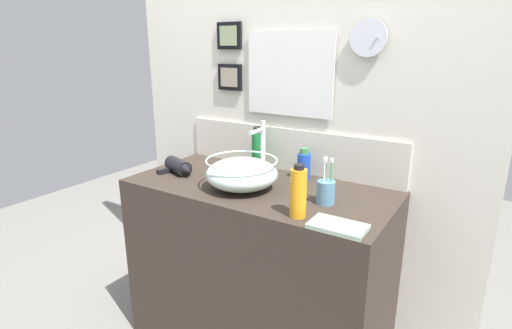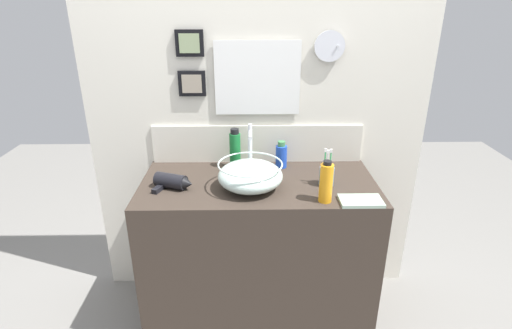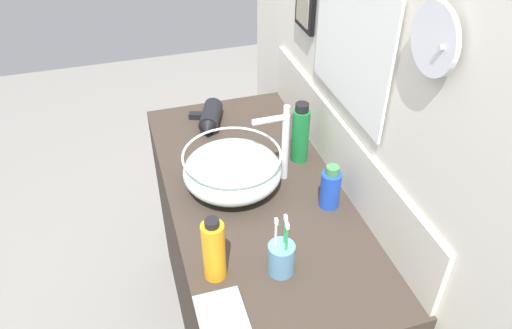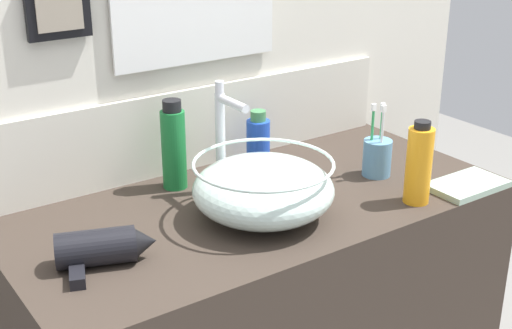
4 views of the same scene
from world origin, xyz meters
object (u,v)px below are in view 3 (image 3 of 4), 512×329
(faucet, at_px, (282,139))
(hair_drier, at_px, (210,118))
(shampoo_bottle, at_px, (330,188))
(lotion_bottle, at_px, (214,250))
(hand_towel, at_px, (224,324))
(glass_bowl_sink, at_px, (232,170))
(soap_dispenser, at_px, (300,134))
(toothbrush_cup, at_px, (281,258))

(faucet, bearing_deg, hair_drier, -157.66)
(shampoo_bottle, relative_size, lotion_bottle, 0.75)
(shampoo_bottle, xyz_separation_m, hand_towel, (0.34, -0.43, -0.06))
(hand_towel, bearing_deg, shampoo_bottle, 128.57)
(hair_drier, bearing_deg, glass_bowl_sink, -1.28)
(lotion_bottle, bearing_deg, shampoo_bottle, 113.08)
(faucet, xyz_separation_m, soap_dispenser, (-0.08, 0.10, -0.05))
(hair_drier, height_order, shampoo_bottle, shampoo_bottle)
(shampoo_bottle, distance_m, soap_dispenser, 0.26)
(toothbrush_cup, distance_m, shampoo_bottle, 0.32)
(glass_bowl_sink, relative_size, hand_towel, 1.62)
(hair_drier, xyz_separation_m, toothbrush_cup, (0.78, 0.03, 0.02))
(shampoo_bottle, relative_size, soap_dispenser, 0.67)
(hair_drier, bearing_deg, lotion_bottle, -11.45)
(glass_bowl_sink, relative_size, toothbrush_cup, 1.65)
(toothbrush_cup, bearing_deg, glass_bowl_sink, -174.78)
(faucet, height_order, hand_towel, faucet)
(hair_drier, height_order, toothbrush_cup, toothbrush_cup)
(faucet, relative_size, hand_towel, 1.41)
(faucet, distance_m, toothbrush_cup, 0.43)
(toothbrush_cup, bearing_deg, hair_drier, -178.02)
(toothbrush_cup, height_order, hand_towel, toothbrush_cup)
(toothbrush_cup, relative_size, soap_dispenser, 0.86)
(hair_drier, distance_m, lotion_bottle, 0.76)
(glass_bowl_sink, distance_m, shampoo_bottle, 0.32)
(shampoo_bottle, xyz_separation_m, soap_dispenser, (-0.26, -0.00, 0.04))
(lotion_bottle, bearing_deg, hair_drier, 168.55)
(toothbrush_cup, height_order, soap_dispenser, soap_dispenser)
(hair_drier, relative_size, shampoo_bottle, 1.39)
(soap_dispenser, bearing_deg, hand_towel, -35.27)
(shampoo_bottle, height_order, hand_towel, shampoo_bottle)
(glass_bowl_sink, xyz_separation_m, shampoo_bottle, (0.18, 0.27, -0.00))
(lotion_bottle, distance_m, hand_towel, 0.19)
(glass_bowl_sink, bearing_deg, lotion_bottle, -21.90)
(glass_bowl_sink, xyz_separation_m, toothbrush_cup, (0.39, 0.04, -0.02))
(toothbrush_cup, xyz_separation_m, soap_dispenser, (-0.47, 0.23, 0.06))
(shampoo_bottle, bearing_deg, hand_towel, -51.43)
(toothbrush_cup, relative_size, shampoo_bottle, 1.28)
(soap_dispenser, bearing_deg, shampoo_bottle, 1.04)
(glass_bowl_sink, height_order, shampoo_bottle, shampoo_bottle)
(glass_bowl_sink, relative_size, faucet, 1.15)
(faucet, xyz_separation_m, lotion_bottle, (0.35, -0.31, -0.07))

